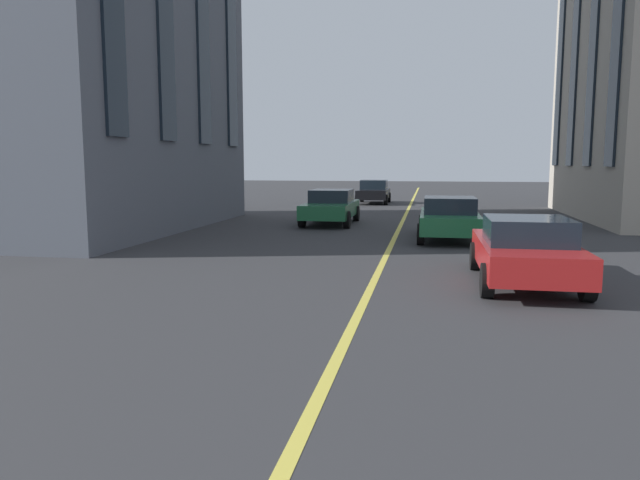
% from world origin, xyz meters
% --- Properties ---
extents(lane_centre_line, '(80.00, 0.16, 0.01)m').
position_xyz_m(lane_centre_line, '(20.00, 0.00, 0.00)').
color(lane_centre_line, '#D8C64C').
rests_on(lane_centre_line, ground_plane).
extents(car_red_far, '(4.40, 1.95, 1.37)m').
position_xyz_m(car_red_far, '(12.99, -3.03, 0.70)').
color(car_red_far, '#B21E1E').
rests_on(car_red_far, ground_plane).
extents(car_green_trailing, '(4.40, 1.95, 1.37)m').
position_xyz_m(car_green_trailing, '(19.96, -1.73, 0.70)').
color(car_green_trailing, '#1E6038').
rests_on(car_green_trailing, ground_plane).
extents(car_green_near, '(4.40, 1.95, 1.37)m').
position_xyz_m(car_green_near, '(24.15, 2.80, 0.70)').
color(car_green_near, '#1E6038').
rests_on(car_green_near, ground_plane).
extents(car_black_parked_b, '(3.90, 1.89, 1.40)m').
position_xyz_m(car_black_parked_b, '(36.62, 2.24, 0.70)').
color(car_black_parked_b, black).
rests_on(car_black_parked_b, ground_plane).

